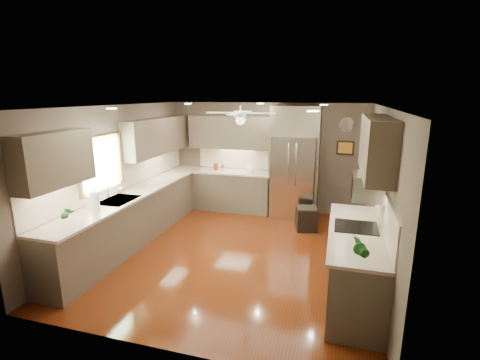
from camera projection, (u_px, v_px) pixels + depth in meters
The scene contains 26 objects.
floor at pixel (236, 252), 6.07m from camera, with size 5.00×5.00×0.00m, color #501D0A.
ceiling at pixel (235, 106), 5.47m from camera, with size 5.00×5.00×0.00m, color white.
wall_back at pixel (266, 157), 8.10m from camera, with size 4.50×4.50×0.00m, color brown.
wall_front at pixel (163, 243), 3.44m from camera, with size 4.50×4.50×0.00m, color brown.
wall_left at pixel (118, 175), 6.37m from camera, with size 5.00×5.00×0.00m, color brown.
wall_right at pixel (380, 193), 5.17m from camera, with size 5.00×5.00×0.00m, color brown.
canister_a at pixel (216, 167), 8.19m from camera, with size 0.10×0.10×0.17m, color maroon.
canister_b at pixel (223, 168), 8.15m from camera, with size 0.08×0.08×0.13m, color silver.
soap_bottle at pixel (121, 190), 6.18m from camera, with size 0.08×0.08×0.18m, color white.
potted_plant_left at pixel (66, 213), 4.77m from camera, with size 0.16×0.11×0.31m, color #18551E.
potted_plant_right at pixel (361, 247), 3.69m from camera, with size 0.18×0.14×0.32m, color #18551E.
bowl at pixel (250, 171), 7.97m from camera, with size 0.24×0.24×0.06m, color beige.
left_run at pixel (140, 213), 6.62m from camera, with size 0.65×4.70×1.45m.
back_run at pixel (233, 190), 8.21m from camera, with size 1.85×0.65×1.45m.
uppers at pixel (208, 139), 6.48m from camera, with size 4.50×4.70×0.95m.
window at pixel (100, 164), 5.83m from camera, with size 0.05×1.12×0.92m.
sink at pixel (118, 202), 5.91m from camera, with size 0.50×0.70×0.32m.
refrigerator at pixel (294, 164), 7.61m from camera, with size 1.06×0.75×2.45m.
right_run at pixel (355, 262), 4.69m from camera, with size 0.70×2.20×1.45m.
microwave at pixel (368, 186), 4.66m from camera, with size 0.43×0.55×0.34m.
ceiling_fan at pixel (240, 116), 5.79m from camera, with size 1.18×1.18×0.32m.
recessed_lights at pixel (240, 106), 5.86m from camera, with size 2.84×3.14×0.01m.
wall_clock at pixel (347, 125), 7.43m from camera, with size 0.30×0.03×0.30m.
framed_print at pixel (345, 148), 7.54m from camera, with size 0.36×0.03×0.30m.
stool at pixel (306, 219), 7.02m from camera, with size 0.48×0.48×0.47m.
paper_towel at pixel (95, 202), 5.32m from camera, with size 0.13×0.13×0.33m.
Camera 1 is at (1.61, -5.35, 2.69)m, focal length 26.00 mm.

